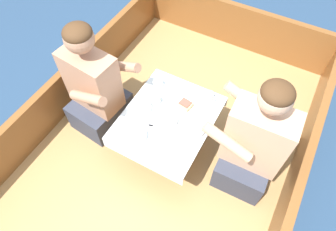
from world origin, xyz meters
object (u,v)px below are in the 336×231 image
object	(u,v)px
person_starboard	(252,145)
sandwich	(185,105)
coffee_cup_starboard	(209,96)
coffee_cup_port	(158,84)
person_port	(95,90)
tin_can	(156,100)

from	to	relation	value
person_starboard	sandwich	world-z (taller)	person_starboard
person_starboard	coffee_cup_starboard	size ratio (longest dim) A/B	11.30
coffee_cup_port	person_starboard	bearing A→B (deg)	-10.91
coffee_cup_port	sandwich	bearing A→B (deg)	-17.03
person_starboard	coffee_cup_port	bearing A→B (deg)	-12.52
person_port	tin_can	bearing A→B (deg)	20.86
person_port	person_starboard	distance (m)	1.23
person_starboard	tin_can	size ratio (longest dim) A/B	15.17
tin_can	person_starboard	bearing A→B (deg)	-0.94
coffee_cup_port	tin_can	distance (m)	0.16
person_port	coffee_cup_port	xyz separation A→B (m)	(0.40, 0.27, 0.02)
person_starboard	tin_can	distance (m)	0.76
sandwich	person_port	bearing A→B (deg)	-164.74
tin_can	coffee_cup_starboard	bearing A→B (deg)	32.83
person_port	person_starboard	size ratio (longest dim) A/B	0.99
person_starboard	sandwich	xyz separation A→B (m)	(-0.55, 0.07, 0.02)
person_port	tin_can	size ratio (longest dim) A/B	14.94
person_starboard	sandwich	distance (m)	0.55
sandwich	tin_can	distance (m)	0.22
sandwich	tin_can	bearing A→B (deg)	-163.72
person_port	coffee_cup_starboard	xyz separation A→B (m)	(0.80, 0.34, 0.03)
person_port	sandwich	xyz separation A→B (m)	(0.68, 0.19, 0.03)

